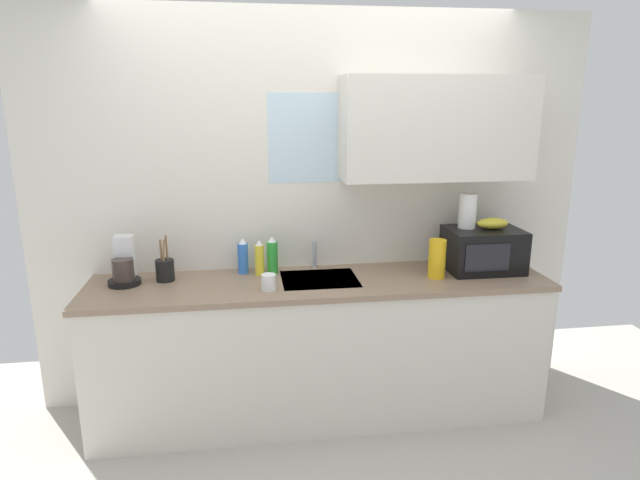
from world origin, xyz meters
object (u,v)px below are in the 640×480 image
Objects in this scene: cereal_canister at (437,259)px; paper_towel_roll at (468,211)px; banana_bunch at (493,223)px; coffee_maker at (124,266)px; mug_white at (269,282)px; dish_soap_bottle_green at (272,256)px; dish_soap_bottle_yellow at (259,258)px; utensil_crock at (165,269)px; dish_soap_bottle_blue at (243,257)px; microwave at (483,250)px.

paper_towel_roll is at bearing 32.01° from cereal_canister.
banana_bunch is 0.18m from paper_towel_roll.
cereal_canister is at bearing -4.85° from coffee_maker.
banana_bunch is 0.71× the size of coffee_maker.
paper_towel_roll reaches higher than mug_white.
dish_soap_bottle_green is 1.02m from cereal_canister.
paper_towel_roll is 1.34m from dish_soap_bottle_yellow.
banana_bunch reaches higher than utensil_crock.
coffee_maker is 1.24× the size of dish_soap_bottle_blue.
paper_towel_roll is at bearing -2.47° from dish_soap_bottle_yellow.
utensil_crock is (-1.64, 0.17, -0.05)m from cereal_canister.
paper_towel_roll is (-0.15, 0.05, 0.08)m from banana_bunch.
coffee_maker is at bearing -177.14° from utensil_crock.
coffee_maker reaches higher than dish_soap_bottle_green.
dish_soap_bottle_green is at bearing 176.34° from paper_towel_roll.
banana_bunch is 0.84× the size of dish_soap_bottle_green.
dish_soap_bottle_green is at bearing 82.84° from mug_white.
coffee_maker reaches higher than cereal_canister.
coffee_maker is 1.18× the size of cereal_canister.
utensil_crock is (-0.57, -0.04, -0.04)m from dish_soap_bottle_yellow.
banana_bunch reaches higher than dish_soap_bottle_blue.
paper_towel_roll is at bearing 152.62° from microwave.
dish_soap_bottle_yellow is 0.94× the size of cereal_canister.
coffee_maker is 0.70m from dish_soap_bottle_blue.
coffee_maker is 0.88m from dish_soap_bottle_green.
paper_towel_roll is at bearing -4.18° from dish_soap_bottle_blue.
utensil_crock reaches higher than mug_white.
cereal_canister is (1.17, -0.25, 0.01)m from dish_soap_bottle_blue.
coffee_maker is at bearing 175.15° from cereal_canister.
paper_towel_roll is 1.90m from utensil_crock.
utensil_crock reaches higher than coffee_maker.
banana_bunch is at bearing -5.33° from dish_soap_bottle_green.
microwave is 2.05× the size of dish_soap_bottle_yellow.
dish_soap_bottle_green is 1.06× the size of dish_soap_bottle_yellow.
microwave reaches higher than mug_white.
paper_towel_roll is 2.32× the size of mug_white.
dish_soap_bottle_blue is 1.20m from cereal_canister.
coffee_maker is 1.87m from cereal_canister.
microwave is 1.63× the size of utensil_crock.
paper_towel_roll reaches higher than microwave.
cereal_canister is at bearing -165.62° from banana_bunch.
coffee_maker reaches higher than mug_white.
dish_soap_bottle_green is (-1.33, 0.13, -0.02)m from microwave.
dish_soap_bottle_yellow is at bearing -24.76° from dish_soap_bottle_blue.
paper_towel_roll is at bearing 161.57° from banana_bunch.
banana_bunch is 0.88× the size of dish_soap_bottle_blue.
dish_soap_bottle_blue is (-0.18, 0.02, -0.01)m from dish_soap_bottle_green.
mug_white is at bearing -67.51° from dish_soap_bottle_blue.
dish_soap_bottle_green is 0.65m from utensil_crock.
dish_soap_bottle_green is at bearing 174.67° from banana_bunch.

